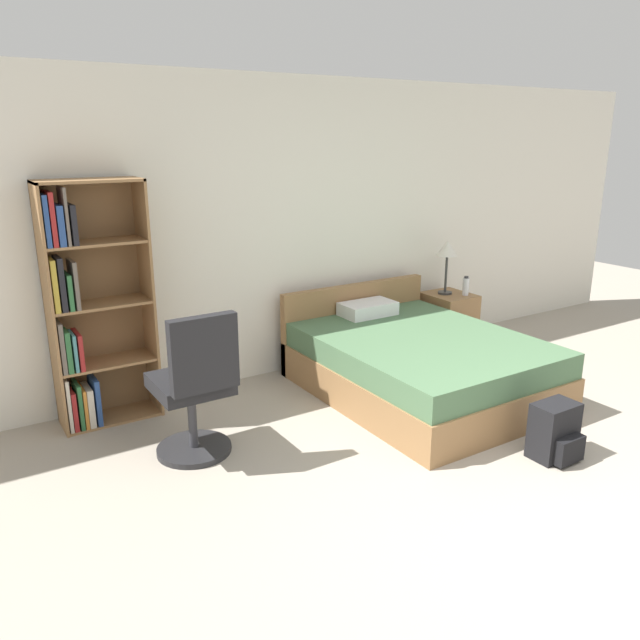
% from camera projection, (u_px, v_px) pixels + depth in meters
% --- Properties ---
extents(ground_plane, '(14.00, 14.00, 0.00)m').
position_uv_depth(ground_plane, '(593.00, 551.00, 3.29)').
color(ground_plane, '#A39989').
extents(wall_back, '(9.00, 0.06, 2.60)m').
position_uv_depth(wall_back, '(289.00, 230.00, 5.54)').
color(wall_back, silver).
rests_on(wall_back, ground_plane).
extents(bookshelf, '(0.72, 0.33, 1.82)m').
position_uv_depth(bookshelf, '(87.00, 309.00, 4.54)').
color(bookshelf, olive).
rests_on(bookshelf, ground_plane).
extents(bed, '(1.56, 2.01, 0.76)m').
position_uv_depth(bed, '(416.00, 362.00, 5.26)').
color(bed, olive).
rests_on(bed, ground_plane).
extents(office_chair, '(0.51, 0.58, 1.05)m').
position_uv_depth(office_chair, '(195.00, 389.00, 4.11)').
color(office_chair, '#232326').
rests_on(office_chair, ground_plane).
extents(nightstand, '(0.42, 0.50, 0.56)m').
position_uv_depth(nightstand, '(448.00, 320.00, 6.39)').
color(nightstand, olive).
rests_on(nightstand, ground_plane).
extents(table_lamp, '(0.21, 0.21, 0.54)m').
position_uv_depth(table_lamp, '(447.00, 252.00, 6.20)').
color(table_lamp, '#333333').
rests_on(table_lamp, nightstand).
extents(water_bottle, '(0.06, 0.06, 0.19)m').
position_uv_depth(water_bottle, '(466.00, 286.00, 6.24)').
color(water_bottle, silver).
rests_on(water_bottle, nightstand).
extents(backpack_black, '(0.31, 0.27, 0.39)m').
position_uv_depth(backpack_black, '(555.00, 432.00, 4.20)').
color(backpack_black, black).
rests_on(backpack_black, ground_plane).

